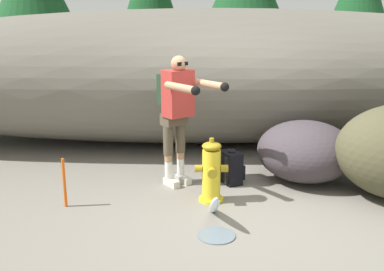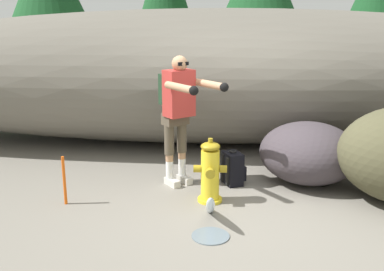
% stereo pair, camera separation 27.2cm
% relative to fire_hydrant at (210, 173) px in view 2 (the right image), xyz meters
% --- Properties ---
extents(ground_plane, '(56.00, 56.00, 0.04)m').
position_rel_fire_hydrant_xyz_m(ground_plane, '(0.28, -0.25, -0.39)').
color(ground_plane, slate).
extents(dirt_embankment, '(15.17, 3.20, 2.34)m').
position_rel_fire_hydrant_xyz_m(dirt_embankment, '(0.28, 2.86, 0.80)').
color(dirt_embankment, '#666056').
rests_on(dirt_embankment, ground_plane).
extents(fire_hydrant, '(0.40, 0.35, 0.80)m').
position_rel_fire_hydrant_xyz_m(fire_hydrant, '(0.00, 0.00, 0.00)').
color(fire_hydrant, yellow).
rests_on(fire_hydrant, ground_plane).
extents(hydrant_water_jet, '(0.39, 0.98, 0.57)m').
position_rel_fire_hydrant_xyz_m(hydrant_water_jet, '(0.00, -0.60, -0.22)').
color(hydrant_water_jet, silver).
rests_on(hydrant_water_jet, ground_plane).
extents(utility_worker, '(0.89, 1.01, 1.72)m').
position_rel_fire_hydrant_xyz_m(utility_worker, '(-0.41, 0.55, 0.72)').
color(utility_worker, beige).
rests_on(utility_worker, ground_plane).
extents(spare_backpack, '(0.35, 0.35, 0.47)m').
position_rel_fire_hydrant_xyz_m(spare_backpack, '(0.31, 0.60, -0.15)').
color(spare_backpack, black).
rests_on(spare_backpack, ground_plane).
extents(boulder_mid, '(1.65, 1.66, 0.82)m').
position_rel_fire_hydrant_xyz_m(boulder_mid, '(1.34, 0.73, 0.04)').
color(boulder_mid, '#3D363B').
rests_on(boulder_mid, ground_plane).
extents(boulder_outlier, '(0.69, 0.69, 0.36)m').
position_rel_fire_hydrant_xyz_m(boulder_outlier, '(2.28, 1.69, -0.19)').
color(boulder_outlier, '#433F30').
rests_on(boulder_outlier, ground_plane).
extents(survey_stake, '(0.04, 0.04, 0.60)m').
position_rel_fire_hydrant_xyz_m(survey_stake, '(-1.74, -0.14, -0.07)').
color(survey_stake, '#E55914').
rests_on(survey_stake, ground_plane).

